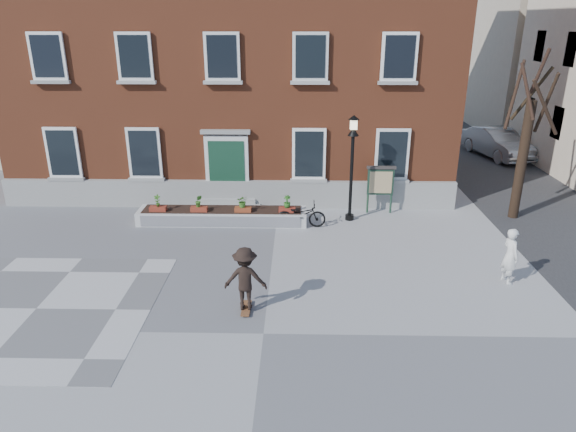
{
  "coord_description": "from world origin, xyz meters",
  "views": [
    {
      "loc": [
        0.82,
        -10.46,
        7.04
      ],
      "look_at": [
        0.5,
        4.0,
        1.5
      ],
      "focal_mm": 32.0,
      "sensor_mm": 36.0,
      "label": 1
    }
  ],
  "objects_px": {
    "bicycle": "(301,215)",
    "skateboarder": "(245,279)",
    "bystander": "(510,256)",
    "lamp_post": "(352,154)",
    "parked_car": "(497,143)",
    "notice_board": "(381,182)"
  },
  "relations": [
    {
      "from": "bicycle",
      "to": "parked_car",
      "type": "relative_size",
      "value": 0.38
    },
    {
      "from": "parked_car",
      "to": "notice_board",
      "type": "bearing_deg",
      "value": -144.58
    },
    {
      "from": "bicycle",
      "to": "notice_board",
      "type": "distance_m",
      "value": 3.5
    },
    {
      "from": "notice_board",
      "to": "skateboarder",
      "type": "relative_size",
      "value": 1.06
    },
    {
      "from": "parked_car",
      "to": "notice_board",
      "type": "height_order",
      "value": "notice_board"
    },
    {
      "from": "bicycle",
      "to": "skateboarder",
      "type": "height_order",
      "value": "skateboarder"
    },
    {
      "from": "bystander",
      "to": "skateboarder",
      "type": "height_order",
      "value": "skateboarder"
    },
    {
      "from": "bystander",
      "to": "lamp_post",
      "type": "distance_m",
      "value": 6.54
    },
    {
      "from": "parked_car",
      "to": "lamp_post",
      "type": "relative_size",
      "value": 1.22
    },
    {
      "from": "skateboarder",
      "to": "bystander",
      "type": "bearing_deg",
      "value": 13.17
    },
    {
      "from": "bicycle",
      "to": "skateboarder",
      "type": "relative_size",
      "value": 1.02
    },
    {
      "from": "bicycle",
      "to": "skateboarder",
      "type": "xyz_separation_m",
      "value": [
        -1.41,
        -5.77,
        0.44
      ]
    },
    {
      "from": "bicycle",
      "to": "bystander",
      "type": "height_order",
      "value": "bystander"
    },
    {
      "from": "notice_board",
      "to": "parked_car",
      "type": "bearing_deg",
      "value": 49.32
    },
    {
      "from": "bystander",
      "to": "lamp_post",
      "type": "relative_size",
      "value": 0.42
    },
    {
      "from": "bystander",
      "to": "lamp_post",
      "type": "height_order",
      "value": "lamp_post"
    },
    {
      "from": "parked_car",
      "to": "bystander",
      "type": "height_order",
      "value": "bystander"
    },
    {
      "from": "lamp_post",
      "to": "bicycle",
      "type": "bearing_deg",
      "value": -157.35
    },
    {
      "from": "lamp_post",
      "to": "notice_board",
      "type": "bearing_deg",
      "value": 32.47
    },
    {
      "from": "parked_car",
      "to": "skateboarder",
      "type": "relative_size",
      "value": 2.71
    },
    {
      "from": "lamp_post",
      "to": "bystander",
      "type": "bearing_deg",
      "value": -49.92
    },
    {
      "from": "parked_car",
      "to": "bystander",
      "type": "xyz_separation_m",
      "value": [
        -4.81,
        -14.51,
        0.03
      ]
    }
  ]
}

